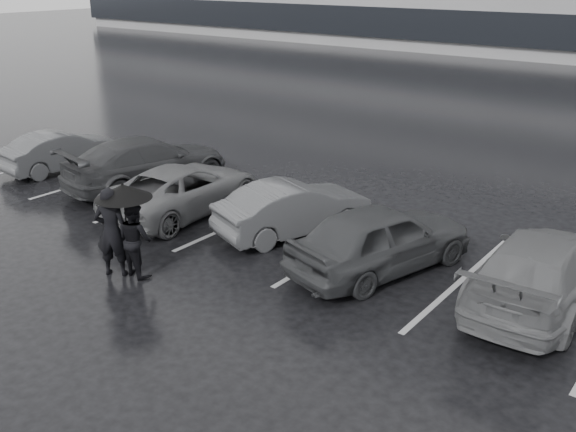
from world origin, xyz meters
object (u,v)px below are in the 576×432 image
Objects in this scene: car_west_b at (183,188)px; car_west_d at (62,151)px; pedestrian_left at (112,232)px; pedestrian_right at (135,239)px; car_west_c at (147,162)px; car_east at (541,269)px; car_west_a at (294,208)px; car_main at (381,238)px.

car_west_b reaches higher than car_west_d.
pedestrian_left is at bearing 110.35° from car_west_b.
car_west_c is at bearing -37.16° from pedestrian_right.
car_west_c is 1.04× the size of car_east.
car_east is (14.31, 0.32, 0.08)m from car_west_d.
pedestrian_left reaches higher than car_west_b.
car_west_a is 0.85× the size of car_west_b.
car_west_d is (-11.29, 0.27, -0.11)m from car_main.
car_west_a is 3.13m from car_west_b.
car_main reaches higher than car_west_c.
pedestrian_right reaches higher than car_east.
pedestrian_right is (7.50, -3.43, 0.18)m from car_west_d.
car_west_b is 3.72m from pedestrian_left.
car_west_a is 0.78× the size of car_west_c.
car_main is at bearing 176.70° from car_west_b.
pedestrian_left is at bearing 88.28° from car_west_a.
pedestrian_right reaches higher than car_main.
car_west_d is at bearing -7.07° from car_west_b.
pedestrian_right reaches higher than car_west_a.
car_main is 11.29m from car_west_d.
car_main is 1.11× the size of car_west_a.
car_east is (10.98, -0.18, -0.03)m from car_west_c.
pedestrian_right is (0.36, 0.27, -0.15)m from pedestrian_left.
car_west_d is 0.78× the size of car_east.
pedestrian_right is at bearing 91.83° from car_west_a.
car_east is 8.23m from pedestrian_left.
car_main is at bearing 9.40° from car_east.
pedestrian_right is (-3.79, -3.16, 0.07)m from car_main.
car_west_a is 0.81× the size of car_east.
car_west_c is at bearing -166.00° from car_west_d.
car_west_b is at bearing 2.54° from car_east.
car_west_d is (-8.70, -0.24, -0.02)m from car_west_a.
car_main is 4.93m from pedestrian_right.
pedestrian_right is (1.88, -3.11, 0.16)m from car_west_b.
car_west_b is (-5.67, -0.05, -0.09)m from car_main.
car_west_c is 10.98m from car_east.
car_west_a is 3.86m from pedestrian_right.
pedestrian_left is (7.14, -3.70, 0.33)m from car_west_d.
pedestrian_left is (-7.17, -4.02, 0.25)m from car_east.
car_main is 0.86× the size of car_west_c.
car_east is (3.02, 0.59, -0.03)m from car_main.
pedestrian_left is (1.52, -3.38, 0.31)m from car_west_b.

